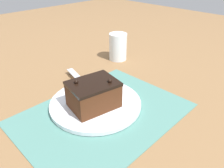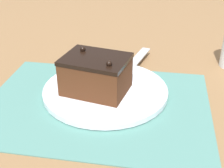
% 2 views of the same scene
% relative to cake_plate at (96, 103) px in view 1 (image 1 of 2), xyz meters
% --- Properties ---
extents(ground_plane, '(3.00, 3.00, 0.00)m').
position_rel_cake_plate_xyz_m(ground_plane, '(0.01, 0.04, -0.01)').
color(ground_plane, olive).
extents(placemat_woven, '(0.46, 0.34, 0.00)m').
position_rel_cake_plate_xyz_m(placemat_woven, '(0.01, 0.04, -0.01)').
color(placemat_woven, slate).
rests_on(placemat_woven, ground_plane).
extents(cake_plate, '(0.27, 0.27, 0.01)m').
position_rel_cake_plate_xyz_m(cake_plate, '(0.00, 0.00, 0.00)').
color(cake_plate, white).
rests_on(cake_plate, placemat_woven).
extents(chocolate_cake, '(0.15, 0.12, 0.09)m').
position_rel_cake_plate_xyz_m(chocolate_cake, '(0.02, 0.01, 0.04)').
color(chocolate_cake, '#472614').
rests_on(chocolate_cake, cake_plate).
extents(serving_knife, '(0.07, 0.21, 0.01)m').
position_rel_cake_plate_xyz_m(serving_knife, '(-0.04, -0.09, 0.01)').
color(serving_knife, black).
rests_on(serving_knife, cake_plate).
extents(drinking_glass, '(0.08, 0.08, 0.11)m').
position_rel_cake_plate_xyz_m(drinking_glass, '(-0.30, -0.20, 0.05)').
color(drinking_glass, white).
rests_on(drinking_glass, ground_plane).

